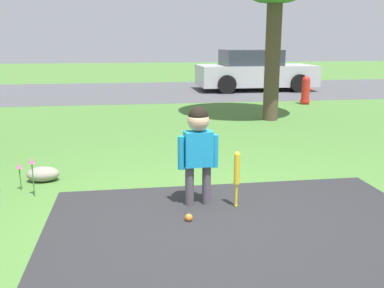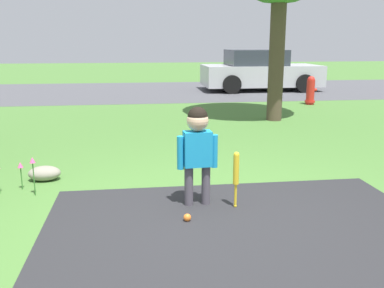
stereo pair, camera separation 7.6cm
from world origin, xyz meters
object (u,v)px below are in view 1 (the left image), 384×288
object	(u,v)px
sports_ball	(189,218)
fire_hydrant	(306,90)
parked_car	(254,71)
child	(198,142)
baseball_bat	(237,171)

from	to	relation	value
sports_ball	fire_hydrant	bearing A→B (deg)	59.65
sports_ball	parked_car	bearing A→B (deg)	70.34
child	baseball_bat	distance (m)	0.47
sports_ball	parked_car	xyz separation A→B (m)	(3.69, 10.34, 0.58)
sports_ball	parked_car	size ratio (longest dim) A/B	0.02
baseball_bat	sports_ball	world-z (taller)	baseball_bat
child	sports_ball	size ratio (longest dim) A/B	13.96
baseball_bat	fire_hydrant	distance (m)	7.54
sports_ball	baseball_bat	bearing A→B (deg)	27.91
baseball_bat	child	bearing A→B (deg)	161.06
fire_hydrant	child	bearing A→B (deg)	-120.87
child	parked_car	world-z (taller)	parked_car
sports_ball	fire_hydrant	distance (m)	8.03
child	fire_hydrant	xyz separation A→B (m)	(3.90, 6.53, -0.28)
sports_ball	parked_car	distance (m)	11.00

